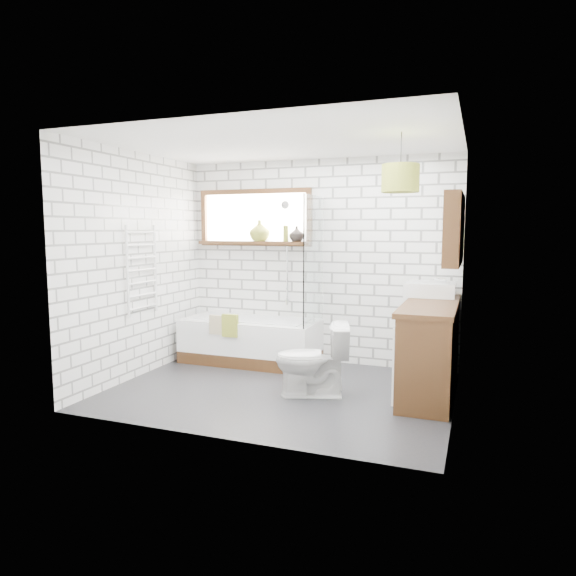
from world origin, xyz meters
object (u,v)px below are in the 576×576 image
at_px(vanity, 430,348).
at_px(basin, 430,289).
at_px(toilet, 312,360).
at_px(pendant, 400,178).
at_px(bathtub, 251,341).

relative_size(vanity, basin, 3.06).
bearing_deg(toilet, basin, 116.46).
bearing_deg(basin, vanity, -83.16).
xyz_separation_m(basin, pendant, (-0.19, -1.09, 1.10)).
xyz_separation_m(vanity, basin, (-0.06, 0.50, 0.54)).
xyz_separation_m(toilet, pendant, (0.83, -0.07, 1.73)).
relative_size(basin, pendant, 1.59).
bearing_deg(pendant, vanity, 66.78).
bearing_deg(bathtub, pendant, -28.07).
height_order(toilet, pendant, pendant).
bearing_deg(toilet, vanity, 97.23).
relative_size(bathtub, vanity, 1.04).
bearing_deg(basin, bathtub, -178.59).
bearing_deg(basin, pendant, -100.07).
relative_size(bathtub, toilet, 2.29).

